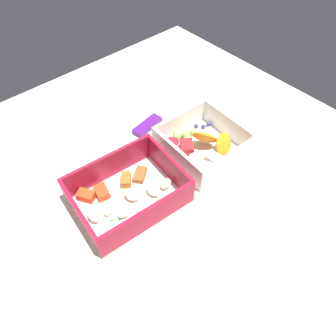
{
  "coord_description": "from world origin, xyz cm",
  "views": [
    {
      "loc": [
        -24.76,
        -28.6,
        47.75
      ],
      "look_at": [
        -0.98,
        -1.79,
        4.0
      ],
      "focal_mm": 32.97,
      "sensor_mm": 36.0,
      "label": 1
    }
  ],
  "objects": [
    {
      "name": "table_surface",
      "position": [
        0.0,
        0.0,
        1.0
      ],
      "size": [
        80.0,
        80.0,
        2.0
      ],
      "primitive_type": "cube",
      "color": "beige",
      "rests_on": "ground"
    },
    {
      "name": "candy_bar",
      "position": [
        4.25,
        10.77,
        2.6
      ],
      "size": [
        7.29,
        3.47,
        1.2
      ],
      "primitive_type": "cube",
      "rotation": [
        0.0,
        0.0,
        0.16
      ],
      "color": "#51197A",
      "rests_on": "table_surface"
    },
    {
      "name": "pasta_container",
      "position": [
        -10.14,
        -1.55,
        3.94
      ],
      "size": [
        19.18,
        15.29,
        6.08
      ],
      "rotation": [
        0.0,
        0.0,
        -0.1
      ],
      "color": "white",
      "rests_on": "table_surface"
    },
    {
      "name": "fruit_bowl",
      "position": [
        7.78,
        -1.91,
        3.97
      ],
      "size": [
        14.73,
        14.99,
        5.69
      ],
      "rotation": [
        0.0,
        0.0,
        -0.05
      ],
      "color": "white",
      "rests_on": "table_surface"
    },
    {
      "name": "paper_cup_liner",
      "position": [
        17.78,
        3.49,
        2.89
      ],
      "size": [
        3.22,
        3.22,
        1.78
      ],
      "primitive_type": "cylinder",
      "color": "white",
      "rests_on": "table_surface"
    }
  ]
}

